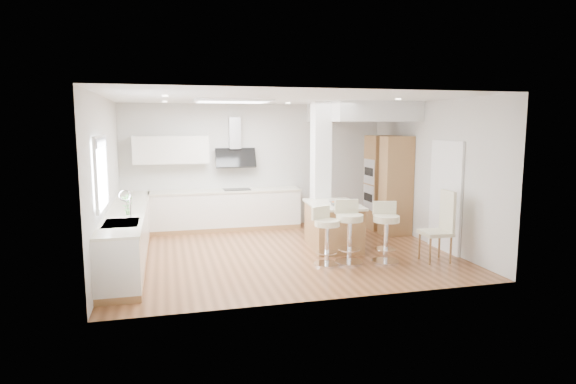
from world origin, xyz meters
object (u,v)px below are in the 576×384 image
object	(u,v)px
bar_stool_a	(326,233)
bar_stool_c	(386,229)
peninsula	(333,225)
bar_stool_b	(349,228)
dining_chair	(442,224)

from	to	relation	value
bar_stool_a	bar_stool_c	size ratio (longest dim) A/B	0.95
peninsula	bar_stool_a	world-z (taller)	bar_stool_a
peninsula	bar_stool_c	distance (m)	1.29
peninsula	bar_stool_c	world-z (taller)	bar_stool_c
bar_stool_b	dining_chair	distance (m)	1.61
dining_chair	peninsula	bearing A→B (deg)	140.24
bar_stool_b	dining_chair	world-z (taller)	dining_chair
bar_stool_c	dining_chair	size ratio (longest dim) A/B	0.84
peninsula	bar_stool_b	world-z (taller)	bar_stool_b
bar_stool_b	bar_stool_c	distance (m)	0.64
bar_stool_a	bar_stool_b	world-z (taller)	bar_stool_b
bar_stool_a	bar_stool_b	size ratio (longest dim) A/B	0.92
bar_stool_a	dining_chair	xyz separation A→B (m)	(1.99, -0.27, 0.10)
peninsula	bar_stool_c	xyz separation A→B (m)	(0.53, -1.16, 0.15)
bar_stool_a	dining_chair	distance (m)	2.02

